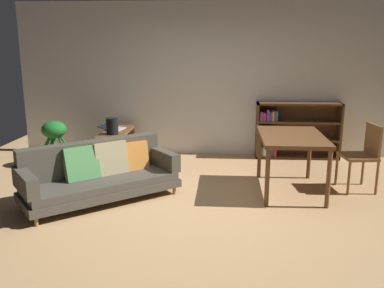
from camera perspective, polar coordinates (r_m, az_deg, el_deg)
The scene contains 10 objects.
ground_plane at distance 5.16m, azimuth 0.83°, elevation -8.80°, with size 8.16×8.16×0.00m, color tan.
back_wall_panel at distance 7.50m, azimuth 2.18°, elevation 8.79°, with size 6.80×0.10×2.70m, color silver.
fabric_couch at distance 5.49m, azimuth -12.59°, elevation -3.95°, with size 1.99×1.81×0.74m.
media_console at distance 7.11m, azimuth -10.37°, elevation -0.43°, with size 0.41×1.15×0.55m.
open_laptop at distance 7.23m, azimuth -10.78°, elevation 2.15°, with size 0.44×0.40×0.07m.
desk_speaker at distance 6.81m, azimuth -10.87°, elevation 2.43°, with size 0.19×0.19×0.27m.
potted_floor_plant at distance 7.18m, azimuth -18.34°, elevation 1.00°, with size 0.51×0.43×0.75m.
dining_table at distance 5.72m, azimuth 13.50°, elevation 0.39°, with size 0.83×1.28×0.78m.
dining_chair_near at distance 6.12m, azimuth 22.43°, elevation -1.10°, with size 0.47×0.50×0.92m.
bookshelf at distance 7.55m, azimuth 13.54°, elevation 1.78°, with size 1.46×0.28×0.98m.
Camera 1 is at (0.29, -4.77, 1.95)m, focal length 38.92 mm.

